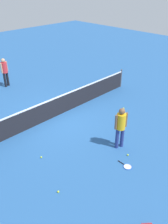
% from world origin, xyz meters
% --- Properties ---
extents(ground_plane, '(40.00, 40.00, 0.00)m').
position_xyz_m(ground_plane, '(0.00, 0.00, 0.00)').
color(ground_plane, '#265693').
extents(court_net, '(10.09, 0.09, 1.07)m').
position_xyz_m(court_net, '(0.00, 0.00, 0.50)').
color(court_net, '#4C4C51').
rests_on(court_net, ground_plane).
extents(player_near_side, '(0.52, 0.44, 1.70)m').
position_xyz_m(player_near_side, '(0.30, -3.54, 1.01)').
color(player_near_side, navy).
rests_on(player_near_side, ground_plane).
extents(player_far_side, '(0.52, 0.43, 1.70)m').
position_xyz_m(player_far_side, '(0.22, 4.87, 1.01)').
color(player_far_side, black).
rests_on(player_far_side, ground_plane).
extents(tennis_racket_near_player, '(0.32, 0.58, 0.03)m').
position_xyz_m(tennis_racket_near_player, '(-0.38, -4.43, 0.01)').
color(tennis_racket_near_player, blue).
rests_on(tennis_racket_near_player, ground_plane).
extents(tennis_ball_near_player, '(0.07, 0.07, 0.07)m').
position_xyz_m(tennis_ball_near_player, '(0.11, -4.10, 0.03)').
color(tennis_ball_near_player, '#C6E033').
rests_on(tennis_ball_near_player, ground_plane).
extents(tennis_ball_by_net, '(0.07, 0.07, 0.07)m').
position_xyz_m(tennis_ball_by_net, '(-2.81, -3.62, 0.03)').
color(tennis_ball_by_net, '#C6E033').
rests_on(tennis_ball_by_net, ground_plane).
extents(tennis_ball_midcourt, '(0.07, 0.07, 0.07)m').
position_xyz_m(tennis_ball_midcourt, '(2.89, -1.83, 0.03)').
color(tennis_ball_midcourt, '#C6E033').
rests_on(tennis_ball_midcourt, ground_plane).
extents(tennis_ball_baseline, '(0.07, 0.07, 0.07)m').
position_xyz_m(tennis_ball_baseline, '(-2.23, -1.94, 0.03)').
color(tennis_ball_baseline, '#C6E033').
rests_on(tennis_ball_baseline, ground_plane).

